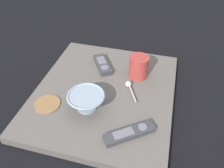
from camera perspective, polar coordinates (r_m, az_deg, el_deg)
The scene contains 8 objects.
ground_plane at distance 1.01m, azimuth -1.86°, elevation -3.11°, with size 6.00×6.00×0.00m, color black.
table at distance 1.00m, azimuth -1.89°, elevation -2.37°, with size 0.66×0.59×0.04m.
cereal_bowl at distance 0.89m, azimuth -6.46°, elevation -4.14°, with size 0.15×0.15×0.07m.
coffee_mug at distance 1.04m, azimuth 6.71°, elevation 4.33°, with size 0.09×0.09×0.10m.
teaspoon at distance 0.99m, azimuth 4.26°, elevation -0.34°, with size 0.12×0.07×0.03m.
tv_remote_near at distance 1.11m, azimuth -2.39°, elevation 4.90°, with size 0.16×0.13×0.03m.
tv_remote_far at distance 0.83m, azimuth 4.41°, elevation -12.16°, with size 0.15×0.18×0.02m.
drink_coaster at distance 0.96m, azimuth -15.93°, elevation -4.84°, with size 0.11×0.11×0.01m.
Camera 1 is at (0.69, 0.22, 0.71)m, focal length 36.43 mm.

